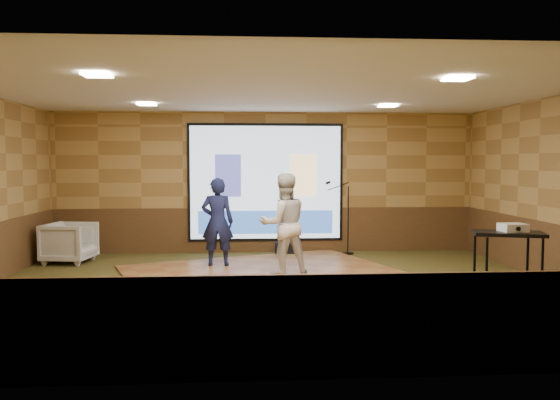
{
  "coord_description": "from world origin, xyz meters",
  "views": [
    {
      "loc": [
        -0.45,
        -8.21,
        1.94
      ],
      "look_at": [
        0.14,
        0.92,
        1.3
      ],
      "focal_mm": 35.0,
      "sensor_mm": 36.0,
      "label": 1
    }
  ],
  "objects": [
    {
      "name": "dance_floor",
      "position": [
        -0.11,
        1.09,
        0.02
      ],
      "size": [
        5.46,
        4.83,
        0.03
      ],
      "primitive_type": "cube",
      "rotation": [
        0.0,
        0.0,
        0.36
      ],
      "color": "olive",
      "rests_on": "ground"
    },
    {
      "name": "player_right",
      "position": [
        0.21,
        0.93,
        0.89
      ],
      "size": [
        0.96,
        0.82,
        1.72
      ],
      "primitive_type": "imported",
      "rotation": [
        0.0,
        0.0,
        3.36
      ],
      "color": "beige",
      "rests_on": "dance_floor"
    },
    {
      "name": "room_shell",
      "position": [
        0.0,
        0.0,
        2.09
      ],
      "size": [
        9.04,
        7.04,
        3.02
      ],
      "color": "#AB8747",
      "rests_on": "ground"
    },
    {
      "name": "duffel_bag",
      "position": [
        0.39,
        3.1,
        0.13
      ],
      "size": [
        0.44,
        0.32,
        0.26
      ],
      "primitive_type": "cube",
      "rotation": [
        0.0,
        0.0,
        -0.1
      ],
      "color": "black",
      "rests_on": "ground"
    },
    {
      "name": "projector_screen",
      "position": [
        0.0,
        3.44,
        1.47
      ],
      "size": [
        3.32,
        0.06,
        2.52
      ],
      "color": "black",
      "rests_on": "room_shell"
    },
    {
      "name": "mic_stand",
      "position": [
        1.67,
        3.09,
        0.49
      ],
      "size": [
        0.61,
        0.25,
        1.55
      ],
      "rotation": [
        0.0,
        0.0,
        -0.09
      ],
      "color": "black",
      "rests_on": "ground"
    },
    {
      "name": "banquet_chair",
      "position": [
        -3.81,
        2.42,
        0.39
      ],
      "size": [
        0.98,
        0.96,
        0.78
      ],
      "primitive_type": "imported",
      "rotation": [
        0.0,
        0.0,
        1.41
      ],
      "color": "gray",
      "rests_on": "ground"
    },
    {
      "name": "downlight_nw",
      "position": [
        -2.2,
        1.8,
        2.97
      ],
      "size": [
        0.32,
        0.32,
        0.02
      ],
      "primitive_type": "cube",
      "color": "#FFE6BF",
      "rests_on": "room_shell"
    },
    {
      "name": "downlight_se",
      "position": [
        2.2,
        -1.5,
        2.97
      ],
      "size": [
        0.32,
        0.32,
        0.02
      ],
      "primitive_type": "cube",
      "color": "#FFE6BF",
      "rests_on": "room_shell"
    },
    {
      "name": "av_table",
      "position": [
        3.2,
        -0.92,
        0.68
      ],
      "size": [
        0.92,
        0.49,
        0.97
      ],
      "rotation": [
        0.0,
        0.0,
        -0.28
      ],
      "color": "black",
      "rests_on": "ground"
    },
    {
      "name": "downlight_sw",
      "position": [
        -2.2,
        -1.5,
        2.97
      ],
      "size": [
        0.32,
        0.32,
        0.02
      ],
      "primitive_type": "cube",
      "color": "#FFE6BF",
      "rests_on": "room_shell"
    },
    {
      "name": "wainscot_right",
      "position": [
        4.48,
        0.0,
        0.47
      ],
      "size": [
        0.04,
        7.0,
        0.95
      ],
      "primitive_type": "cube",
      "color": "#522F1B",
      "rests_on": "ground"
    },
    {
      "name": "wainscot_front",
      "position": [
        0.0,
        -3.48,
        0.47
      ],
      "size": [
        9.0,
        0.04,
        0.95
      ],
      "primitive_type": "cube",
      "color": "#522F1B",
      "rests_on": "ground"
    },
    {
      "name": "ground",
      "position": [
        0.0,
        0.0,
        0.0
      ],
      "size": [
        9.0,
        9.0,
        0.0
      ],
      "primitive_type": "plane",
      "color": "#273317",
      "rests_on": "ground"
    },
    {
      "name": "wainscot_back",
      "position": [
        0.0,
        3.48,
        0.47
      ],
      "size": [
        9.0,
        0.04,
        0.95
      ],
      "primitive_type": "cube",
      "color": "#522F1B",
      "rests_on": "ground"
    },
    {
      "name": "projector",
      "position": [
        3.27,
        -0.9,
        1.03
      ],
      "size": [
        0.35,
        0.3,
        0.11
      ],
      "primitive_type": "cube",
      "rotation": [
        0.0,
        0.0,
        0.07
      ],
      "color": "silver",
      "rests_on": "av_table"
    },
    {
      "name": "downlight_ne",
      "position": [
        2.2,
        1.8,
        2.97
      ],
      "size": [
        0.32,
        0.32,
        0.02
      ],
      "primitive_type": "cube",
      "color": "#FFE6BF",
      "rests_on": "room_shell"
    },
    {
      "name": "player_left",
      "position": [
        -0.95,
        1.81,
        0.84
      ],
      "size": [
        0.61,
        0.42,
        1.62
      ],
      "primitive_type": "imported",
      "rotation": [
        0.0,
        0.0,
        3.08
      ],
      "color": "#161C45",
      "rests_on": "dance_floor"
    }
  ]
}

